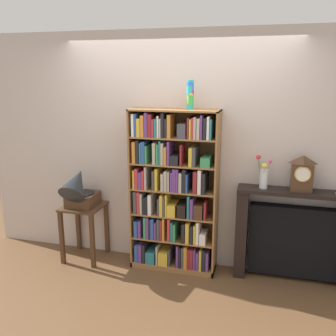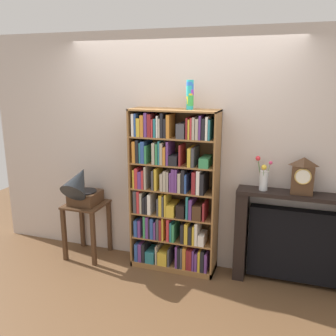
{
  "view_description": "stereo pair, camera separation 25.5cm",
  "coord_description": "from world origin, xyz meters",
  "px_view_note": "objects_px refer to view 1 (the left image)",
  "views": [
    {
      "loc": [
        0.92,
        -3.62,
        2.14
      ],
      "look_at": [
        -0.07,
        0.1,
        1.16
      ],
      "focal_mm": 39.45,
      "sensor_mm": 36.0,
      "label": 1
    },
    {
      "loc": [
        1.16,
        -3.55,
        2.14
      ],
      "look_at": [
        -0.07,
        0.1,
        1.16
      ],
      "focal_mm": 39.45,
      "sensor_mm": 36.0,
      "label": 2
    }
  ],
  "objects_px": {
    "gramophone": "(79,189)",
    "fireplace_mantel": "(295,237)",
    "side_table_left": "(84,220)",
    "flower_vase": "(263,175)",
    "bookshelf": "(172,195)",
    "mantel_clock": "(302,173)",
    "cup_stack": "(190,95)"
  },
  "relations": [
    {
      "from": "fireplace_mantel",
      "to": "side_table_left",
      "type": "bearing_deg",
      "value": -176.98
    },
    {
      "from": "side_table_left",
      "to": "gramophone",
      "type": "height_order",
      "value": "gramophone"
    },
    {
      "from": "bookshelf",
      "to": "gramophone",
      "type": "bearing_deg",
      "value": -172.3
    },
    {
      "from": "bookshelf",
      "to": "mantel_clock",
      "type": "xyz_separation_m",
      "value": [
        1.32,
        0.04,
        0.33
      ]
    },
    {
      "from": "gramophone",
      "to": "bookshelf",
      "type": "bearing_deg",
      "value": 7.7
    },
    {
      "from": "fireplace_mantel",
      "to": "mantel_clock",
      "type": "height_order",
      "value": "mantel_clock"
    },
    {
      "from": "cup_stack",
      "to": "side_table_left",
      "type": "distance_m",
      "value": 1.91
    },
    {
      "from": "side_table_left",
      "to": "fireplace_mantel",
      "type": "xyz_separation_m",
      "value": [
        2.36,
        0.12,
        0.02
      ]
    },
    {
      "from": "mantel_clock",
      "to": "cup_stack",
      "type": "bearing_deg",
      "value": -178.72
    },
    {
      "from": "fireplace_mantel",
      "to": "flower_vase",
      "type": "bearing_deg",
      "value": -176.27
    },
    {
      "from": "fireplace_mantel",
      "to": "flower_vase",
      "type": "xyz_separation_m",
      "value": [
        -0.36,
        -0.02,
        0.65
      ]
    },
    {
      "from": "bookshelf",
      "to": "flower_vase",
      "type": "bearing_deg",
      "value": 2.55
    },
    {
      "from": "gramophone",
      "to": "fireplace_mantel",
      "type": "distance_m",
      "value": 2.4
    },
    {
      "from": "cup_stack",
      "to": "gramophone",
      "type": "height_order",
      "value": "cup_stack"
    },
    {
      "from": "bookshelf",
      "to": "gramophone",
      "type": "relative_size",
      "value": 3.36
    },
    {
      "from": "cup_stack",
      "to": "fireplace_mantel",
      "type": "bearing_deg",
      "value": 2.55
    },
    {
      "from": "cup_stack",
      "to": "flower_vase",
      "type": "relative_size",
      "value": 0.83
    },
    {
      "from": "side_table_left",
      "to": "mantel_clock",
      "type": "height_order",
      "value": "mantel_clock"
    },
    {
      "from": "bookshelf",
      "to": "mantel_clock",
      "type": "bearing_deg",
      "value": 1.78
    },
    {
      "from": "side_table_left",
      "to": "mantel_clock",
      "type": "distance_m",
      "value": 2.47
    },
    {
      "from": "side_table_left",
      "to": "cup_stack",
      "type": "bearing_deg",
      "value": 3.44
    },
    {
      "from": "fireplace_mantel",
      "to": "flower_vase",
      "type": "relative_size",
      "value": 3.42
    },
    {
      "from": "gramophone",
      "to": "fireplace_mantel",
      "type": "relative_size",
      "value": 0.44
    },
    {
      "from": "cup_stack",
      "to": "mantel_clock",
      "type": "xyz_separation_m",
      "value": [
        1.14,
        0.03,
        -0.75
      ]
    },
    {
      "from": "side_table_left",
      "to": "fireplace_mantel",
      "type": "distance_m",
      "value": 2.36
    },
    {
      "from": "cup_stack",
      "to": "side_table_left",
      "type": "bearing_deg",
      "value": -176.56
    },
    {
      "from": "fireplace_mantel",
      "to": "mantel_clock",
      "type": "bearing_deg",
      "value": -63.2
    },
    {
      "from": "bookshelf",
      "to": "side_table_left",
      "type": "height_order",
      "value": "bookshelf"
    },
    {
      "from": "side_table_left",
      "to": "fireplace_mantel",
      "type": "relative_size",
      "value": 0.54
    },
    {
      "from": "cup_stack",
      "to": "gramophone",
      "type": "relative_size",
      "value": 0.55
    },
    {
      "from": "side_table_left",
      "to": "bookshelf",
      "type": "bearing_deg",
      "value": 3.2
    },
    {
      "from": "side_table_left",
      "to": "fireplace_mantel",
      "type": "bearing_deg",
      "value": 3.02
    }
  ]
}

